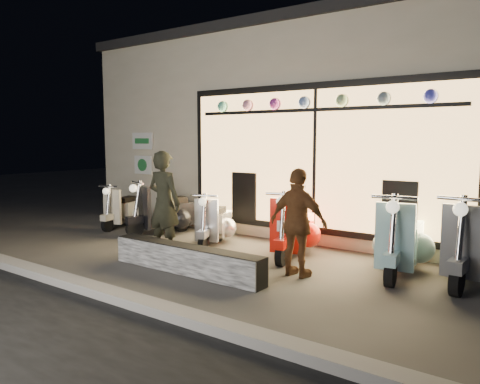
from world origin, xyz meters
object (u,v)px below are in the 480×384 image
object	(u,v)px
graffiti_barrier	(187,259)
woman	(298,223)
scooter_silver	(215,223)
man	(164,203)
scooter_red	(294,229)

from	to	relation	value
graffiti_barrier	woman	bearing A→B (deg)	29.77
graffiti_barrier	scooter_silver	world-z (taller)	scooter_silver
graffiti_barrier	man	distance (m)	1.40
man	woman	bearing A→B (deg)	-179.46
scooter_red	man	world-z (taller)	man
graffiti_barrier	woman	xyz separation A→B (m)	(1.36, 0.78, 0.55)
graffiti_barrier	scooter_red	bearing A→B (deg)	68.92
scooter_silver	scooter_red	world-z (taller)	scooter_red
scooter_silver	woman	xyz separation A→B (m)	(2.23, -0.94, 0.38)
scooter_silver	woman	world-z (taller)	woman
graffiti_barrier	scooter_silver	distance (m)	1.93
scooter_red	man	distance (m)	2.19
graffiti_barrier	man	size ratio (longest dim) A/B	1.51
scooter_red	woman	world-z (taller)	woman
man	woman	distance (m)	2.43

